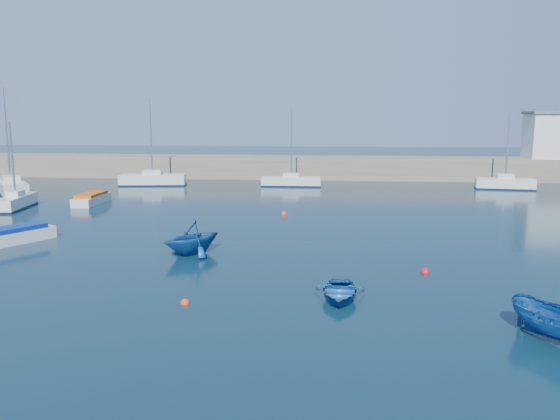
# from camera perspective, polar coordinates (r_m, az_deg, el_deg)

# --- Properties ---
(ground) EXTENTS (220.00, 220.00, 0.00)m
(ground) POSITION_cam_1_polar(r_m,az_deg,el_deg) (20.76, -2.15, -11.67)
(ground) COLOR #0C2635
(ground) RESTS_ON ground
(back_wall) EXTENTS (96.00, 4.50, 2.60)m
(back_wall) POSITION_cam_1_polar(r_m,az_deg,el_deg) (65.48, 3.00, 4.46)
(back_wall) COLOR #796D5C
(back_wall) RESTS_ON ground
(sailboat_3) EXTENTS (2.11, 5.32, 7.00)m
(sailboat_3) POSITION_cam_1_polar(r_m,az_deg,el_deg) (49.43, -25.87, 0.80)
(sailboat_3) COLOR silver
(sailboat_3) RESTS_ON ground
(sailboat_4) EXTENTS (6.46, 7.41, 10.10)m
(sailboat_4) POSITION_cam_1_polar(r_m,az_deg,el_deg) (59.12, -26.28, 2.23)
(sailboat_4) COLOR silver
(sailboat_4) RESTS_ON ground
(sailboat_5) EXTENTS (7.18, 2.81, 9.23)m
(sailboat_5) POSITION_cam_1_polar(r_m,az_deg,el_deg) (60.59, -13.16, 3.15)
(sailboat_5) COLOR silver
(sailboat_5) RESTS_ON ground
(sailboat_6) EXTENTS (6.28, 1.81, 8.20)m
(sailboat_6) POSITION_cam_1_polar(r_m,az_deg,el_deg) (58.34, 1.17, 3.04)
(sailboat_6) COLOR silver
(sailboat_6) RESTS_ON ground
(sailboat_7) EXTENTS (5.88, 2.29, 7.71)m
(sailboat_7) POSITION_cam_1_polar(r_m,az_deg,el_deg) (60.48, 22.44, 2.61)
(sailboat_7) COLOR silver
(sailboat_7) RESTS_ON ground
(motorboat_1) EXTENTS (3.34, 4.26, 1.01)m
(motorboat_1) POSITION_cam_1_polar(r_m,az_deg,el_deg) (36.56, -25.64, -2.32)
(motorboat_1) COLOR silver
(motorboat_1) RESTS_ON ground
(motorboat_2) EXTENTS (1.68, 4.59, 0.94)m
(motorboat_2) POSITION_cam_1_polar(r_m,az_deg,el_deg) (49.68, -19.09, 1.13)
(motorboat_2) COLOR silver
(motorboat_2) RESTS_ON ground
(dinghy_center) EXTENTS (2.33, 3.16, 0.63)m
(dinghy_center) POSITION_cam_1_polar(r_m,az_deg,el_deg) (23.21, 6.21, -8.51)
(dinghy_center) COLOR #154994
(dinghy_center) RESTS_ON ground
(dinghy_left) EXTENTS (4.60, 4.65, 1.86)m
(dinghy_left) POSITION_cam_1_polar(r_m,az_deg,el_deg) (30.53, -9.19, -2.85)
(dinghy_left) COLOR #154994
(dinghy_left) RESTS_ON ground
(dinghy_right) EXTENTS (3.07, 3.67, 1.36)m
(dinghy_right) POSITION_cam_1_polar(r_m,az_deg,el_deg) (21.03, 27.01, -10.53)
(dinghy_right) COLOR #154994
(dinghy_right) RESTS_ON ground
(buoy_0) EXTENTS (0.39, 0.39, 0.39)m
(buoy_0) POSITION_cam_1_polar(r_m,az_deg,el_deg) (22.99, -9.88, -9.61)
(buoy_0) COLOR #FF3A0D
(buoy_0) RESTS_ON ground
(buoy_1) EXTENTS (0.48, 0.48, 0.48)m
(buoy_1) POSITION_cam_1_polar(r_m,az_deg,el_deg) (27.78, 14.94, -6.34)
(buoy_1) COLOR red
(buoy_1) RESTS_ON ground
(buoy_3) EXTENTS (0.47, 0.47, 0.47)m
(buoy_3) POSITION_cam_1_polar(r_m,az_deg,el_deg) (42.10, 0.44, -0.45)
(buoy_3) COLOR #FF3A0D
(buoy_3) RESTS_ON ground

